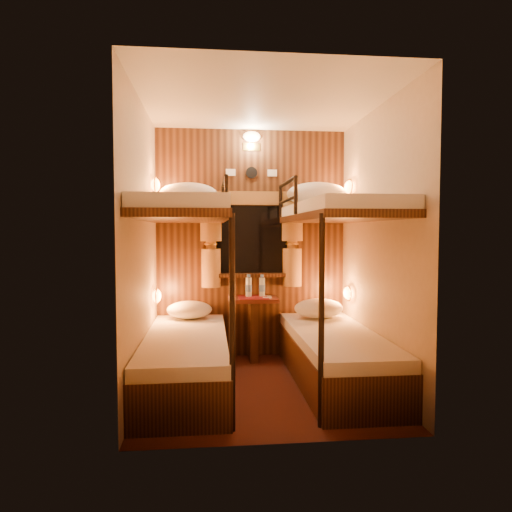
{
  "coord_description": "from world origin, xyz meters",
  "views": [
    {
      "loc": [
        -0.45,
        -3.8,
        1.33
      ],
      "look_at": [
        -0.04,
        0.15,
        1.12
      ],
      "focal_mm": 32.0,
      "sensor_mm": 36.0,
      "label": 1
    }
  ],
  "objects": [
    {
      "name": "pillow_upper_right",
      "position": [
        0.65,
        0.79,
        1.71
      ],
      "size": [
        0.62,
        0.45,
        0.24
      ],
      "primitive_type": "ellipsoid",
      "color": "silver",
      "rests_on": "bunk_right"
    },
    {
      "name": "floor",
      "position": [
        0.0,
        0.0,
        0.0
      ],
      "size": [
        2.1,
        2.1,
        0.0
      ],
      "primitive_type": "plane",
      "color": "#38120F",
      "rests_on": "ground"
    },
    {
      "name": "curtains",
      "position": [
        0.0,
        0.97,
        1.26
      ],
      "size": [
        1.1,
        0.22,
        1.0
      ],
      "color": "olive",
      "rests_on": "back_panel"
    },
    {
      "name": "sachet_b",
      "position": [
        0.16,
        0.91,
        0.65
      ],
      "size": [
        0.08,
        0.06,
        0.01
      ],
      "primitive_type": "cube",
      "rotation": [
        0.0,
        0.0,
        0.18
      ],
      "color": "silver",
      "rests_on": "table"
    },
    {
      "name": "pillow_lower_right",
      "position": [
        0.65,
        0.68,
        0.55
      ],
      "size": [
        0.5,
        0.35,
        0.19
      ],
      "primitive_type": "ellipsoid",
      "color": "silver",
      "rests_on": "bunk_right"
    },
    {
      "name": "table",
      "position": [
        0.0,
        0.85,
        0.41
      ],
      "size": [
        0.5,
        0.34,
        0.66
      ],
      "color": "#532113",
      "rests_on": "floor"
    },
    {
      "name": "pillow_lower_left",
      "position": [
        -0.65,
        0.78,
        0.55
      ],
      "size": [
        0.45,
        0.32,
        0.18
      ],
      "primitive_type": "ellipsoid",
      "color": "silver",
      "rests_on": "bunk_left"
    },
    {
      "name": "back_panel",
      "position": [
        0.0,
        1.04,
        1.2
      ],
      "size": [
        2.0,
        0.03,
        2.4
      ],
      "primitive_type": "cube",
      "color": "black",
      "rests_on": "floor"
    },
    {
      "name": "sachet_a",
      "position": [
        0.14,
        0.79,
        0.65
      ],
      "size": [
        0.1,
        0.08,
        0.01
      ],
      "primitive_type": "cube",
      "rotation": [
        0.0,
        0.0,
        -0.2
      ],
      "color": "silver",
      "rests_on": "table"
    },
    {
      "name": "bottle_left",
      "position": [
        -0.04,
        0.9,
        0.75
      ],
      "size": [
        0.07,
        0.07,
        0.24
      ],
      "rotation": [
        0.0,
        0.0,
        0.3
      ],
      "color": "#99BFE5",
      "rests_on": "table"
    },
    {
      "name": "wall_back",
      "position": [
        0.0,
        1.05,
        1.2
      ],
      "size": [
        2.4,
        0.0,
        2.4
      ],
      "primitive_type": "plane",
      "rotation": [
        1.57,
        0.0,
        0.0
      ],
      "color": "#C6B293",
      "rests_on": "floor"
    },
    {
      "name": "back_fixtures",
      "position": [
        0.0,
        1.0,
        2.25
      ],
      "size": [
        0.54,
        0.09,
        0.48
      ],
      "color": "black",
      "rests_on": "back_panel"
    },
    {
      "name": "wall_right",
      "position": [
        1.0,
        0.0,
        1.2
      ],
      "size": [
        0.0,
        2.4,
        2.4
      ],
      "primitive_type": "plane",
      "rotation": [
        1.57,
        0.0,
        -1.57
      ],
      "color": "#C6B293",
      "rests_on": "floor"
    },
    {
      "name": "ceiling",
      "position": [
        0.0,
        0.0,
        2.4
      ],
      "size": [
        2.1,
        2.1,
        0.0
      ],
      "primitive_type": "plane",
      "rotation": [
        3.14,
        0.0,
        0.0
      ],
      "color": "silver",
      "rests_on": "wall_back"
    },
    {
      "name": "wall_front",
      "position": [
        0.0,
        -1.05,
        1.2
      ],
      "size": [
        2.4,
        0.0,
        2.4
      ],
      "primitive_type": "plane",
      "rotation": [
        -1.57,
        0.0,
        0.0
      ],
      "color": "#C6B293",
      "rests_on": "floor"
    },
    {
      "name": "bunk_right",
      "position": [
        0.65,
        0.07,
        0.56
      ],
      "size": [
        0.72,
        1.9,
        1.82
      ],
      "color": "black",
      "rests_on": "floor"
    },
    {
      "name": "wall_left",
      "position": [
        -1.0,
        0.0,
        1.2
      ],
      "size": [
        0.0,
        2.4,
        2.4
      ],
      "primitive_type": "plane",
      "rotation": [
        1.57,
        0.0,
        1.57
      ],
      "color": "#C6B293",
      "rests_on": "floor"
    },
    {
      "name": "bottle_right",
      "position": [
        0.1,
        0.91,
        0.75
      ],
      "size": [
        0.07,
        0.07,
        0.23
      ],
      "rotation": [
        0.0,
        0.0,
        0.05
      ],
      "color": "#99BFE5",
      "rests_on": "table"
    },
    {
      "name": "reading_lamps",
      "position": [
        -0.0,
        0.7,
        1.24
      ],
      "size": [
        2.0,
        0.2,
        1.25
      ],
      "color": "orange",
      "rests_on": "wall_left"
    },
    {
      "name": "pillow_upper_left",
      "position": [
        -0.65,
        0.77,
        1.7
      ],
      "size": [
        0.58,
        0.41,
        0.23
      ],
      "primitive_type": "ellipsoid",
      "color": "silver",
      "rests_on": "bunk_left"
    },
    {
      "name": "window",
      "position": [
        0.0,
        1.0,
        1.18
      ],
      "size": [
        1.0,
        0.12,
        0.79
      ],
      "color": "black",
      "rests_on": "back_panel"
    },
    {
      "name": "bunk_left",
      "position": [
        -0.65,
        0.07,
        0.56
      ],
      "size": [
        0.72,
        1.9,
        1.82
      ],
      "color": "black",
      "rests_on": "floor"
    }
  ]
}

